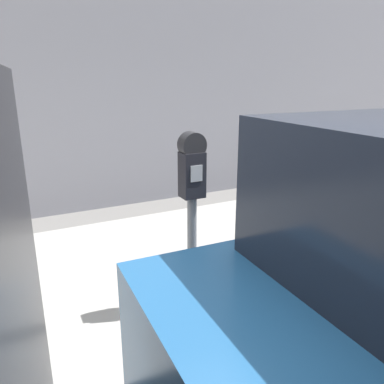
% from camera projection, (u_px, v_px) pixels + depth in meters
% --- Properties ---
extents(sidewalk, '(24.00, 2.80, 0.13)m').
position_uv_depth(sidewalk, '(108.00, 281.00, 3.62)').
color(sidewalk, '#9E9B96').
rests_on(sidewalk, ground_plane).
extents(parking_meter, '(0.19, 0.15, 1.45)m').
position_uv_depth(parking_meter, '(192.00, 194.00, 2.80)').
color(parking_meter, slate).
rests_on(parking_meter, sidewalk).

